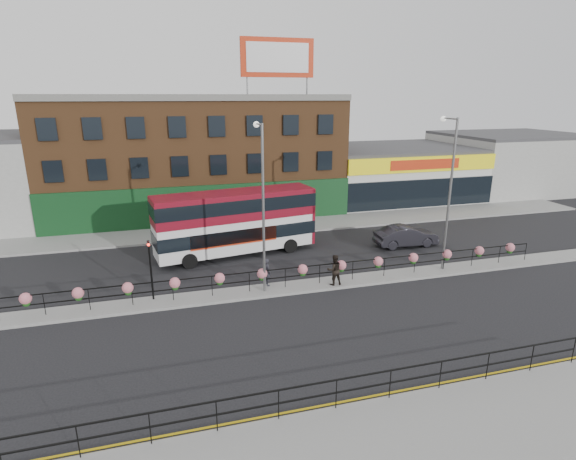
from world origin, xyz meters
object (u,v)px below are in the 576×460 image
object	(u,v)px
pedestrian_b	(334,270)
lamp_column_east	(449,182)
car	(406,236)
lamp_column_west	(262,195)
pedestrian_a	(267,272)
double_decker_bus	(236,216)

from	to	relation	value
pedestrian_b	lamp_column_east	world-z (taller)	lamp_column_east
car	lamp_column_west	xyz separation A→B (m)	(-11.47, -4.91, 4.68)
pedestrian_a	lamp_column_east	size ratio (longest dim) A/B	0.17
lamp_column_east	car	bearing A→B (deg)	86.47
pedestrian_b	lamp_column_east	bearing A→B (deg)	-175.67
pedestrian_a	pedestrian_b	xyz separation A→B (m)	(3.61, -0.91, 0.09)
pedestrian_a	lamp_column_west	xyz separation A→B (m)	(-0.31, -0.49, 4.48)
double_decker_bus	lamp_column_east	size ratio (longest dim) A/B	1.21
car	lamp_column_east	distance (m)	6.65
double_decker_bus	car	world-z (taller)	double_decker_bus
pedestrian_b	lamp_column_west	bearing A→B (deg)	-7.18
lamp_column_east	double_decker_bus	bearing A→B (deg)	152.10
double_decker_bus	pedestrian_b	distance (m)	8.22
pedestrian_b	lamp_column_east	xyz separation A→B (m)	(7.26, 0.69, 4.46)
double_decker_bus	pedestrian_a	size ratio (longest dim) A/B	6.95
pedestrian_a	lamp_column_east	world-z (taller)	lamp_column_east
pedestrian_b	lamp_column_east	distance (m)	8.55
lamp_column_west	lamp_column_east	distance (m)	11.19
car	lamp_column_west	bearing A→B (deg)	114.93
pedestrian_b	double_decker_bus	bearing A→B (deg)	-58.74
pedestrian_a	lamp_column_east	bearing A→B (deg)	-106.73
double_decker_bus	car	xyz separation A→B (m)	(11.86, -1.48, -1.91)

